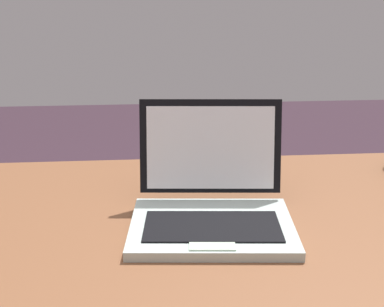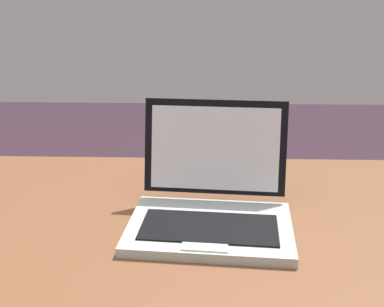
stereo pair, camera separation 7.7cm
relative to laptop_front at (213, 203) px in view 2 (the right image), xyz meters
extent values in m
cube|color=brown|center=(-0.01, -0.06, -0.05)|extent=(1.54, 0.78, 0.03)
cube|color=#ADBFB7|center=(0.00, -0.03, -0.03)|extent=(0.29, 0.21, 0.02)
cube|color=black|center=(0.00, -0.05, -0.02)|extent=(0.23, 0.12, 0.00)
cube|color=#B0CCB0|center=(-0.01, -0.11, -0.02)|extent=(0.07, 0.04, 0.00)
cube|color=black|center=(0.01, 0.08, 0.08)|extent=(0.26, 0.07, 0.17)
cube|color=white|center=(0.01, 0.08, 0.07)|extent=(0.24, 0.05, 0.15)
cube|color=yellow|center=(0.01, 0.08, 0.07)|extent=(0.22, 0.02, 0.01)
camera|label=1|loc=(-0.09, -0.75, 0.36)|focal=44.98mm
camera|label=2|loc=(-0.01, -0.75, 0.36)|focal=44.98mm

